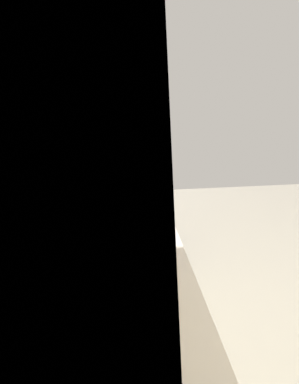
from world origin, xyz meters
TOP-DOWN VIEW (x-y plane):
  - wall_back at (0.00, 1.54)m, footprint 4.02×0.12m
  - upper_cabinets at (-0.41, 1.32)m, footprint 2.30×0.32m
  - oven_range at (1.46, 1.17)m, footprint 0.67×0.64m
  - microwave at (0.17, 1.18)m, footprint 0.46×0.35m
  - bowl at (-0.59, 1.10)m, footprint 0.14×0.14m

SIDE VIEW (x-z plane):
  - oven_range at x=1.46m, z-range -0.07..1.01m
  - bowl at x=-0.59m, z-range 0.91..0.96m
  - microwave at x=0.17m, z-range 0.91..1.24m
  - wall_back at x=0.00m, z-range 0.00..2.70m
  - upper_cabinets at x=-0.41m, z-range 1.60..2.21m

